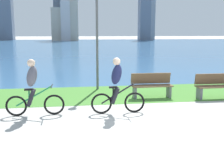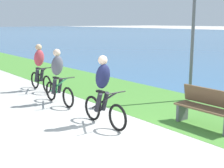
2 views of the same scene
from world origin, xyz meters
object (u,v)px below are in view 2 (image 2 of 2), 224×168
object	(u,v)px
cyclist_trailing	(58,77)
bench_far_along_path	(206,108)
cyclist_distant_rear	(40,68)
lamppost_tall	(194,16)
cyclist_lead	(103,91)

from	to	relation	value
cyclist_trailing	bench_far_along_path	size ratio (longest dim) A/B	1.12
cyclist_trailing	cyclist_distant_rear	world-z (taller)	cyclist_distant_rear
lamppost_tall	bench_far_along_path	bearing A→B (deg)	-43.67
cyclist_trailing	bench_far_along_path	world-z (taller)	cyclist_trailing
cyclist_distant_rear	lamppost_tall	size ratio (longest dim) A/B	0.42
cyclist_trailing	cyclist_distant_rear	bearing A→B (deg)	169.45
cyclist_lead	lamppost_tall	distance (m)	4.00
cyclist_lead	bench_far_along_path	size ratio (longest dim) A/B	1.11
cyclist_lead	bench_far_along_path	world-z (taller)	cyclist_lead
lamppost_tall	cyclist_distant_rear	bearing A→B (deg)	-143.54
bench_far_along_path	cyclist_distant_rear	bearing A→B (deg)	-167.58
lamppost_tall	cyclist_trailing	bearing A→B (deg)	-121.79
bench_far_along_path	cyclist_lead	bearing A→B (deg)	-131.03
lamppost_tall	cyclist_lead	bearing A→B (deg)	-85.75
cyclist_trailing	lamppost_tall	bearing A→B (deg)	58.21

